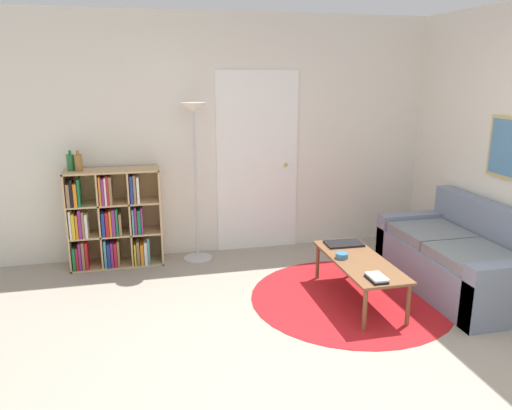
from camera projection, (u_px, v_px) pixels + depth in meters
The scene contains 13 objects.
ground_plane at pixel (341, 389), 3.23m from camera, with size 14.00×14.00×0.00m, color gray.
wall_back at pixel (248, 137), 5.53m from camera, with size 7.16×0.11×2.60m.
wall_right at pixel (499, 148), 4.66m from camera, with size 0.08×5.78×2.60m.
rug at pixel (350, 298), 4.53m from camera, with size 1.81×1.81×0.01m.
bookshelf at pixel (111, 221), 5.20m from camera, with size 0.94×0.34×1.03m.
floor_lamp at pixel (194, 139), 5.15m from camera, with size 0.31×0.31×1.69m.
couch at pixel (463, 261), 4.67m from camera, with size 0.83×1.62×0.81m.
coffee_table at pixel (359, 264), 4.41m from camera, with size 0.46×1.15×0.38m.
laptop at pixel (344, 244), 4.78m from camera, with size 0.35×0.23×0.02m.
bowl at pixel (342, 256), 4.43m from camera, with size 0.11×0.11×0.05m.
book_stack_on_table at pixel (377, 278), 3.96m from camera, with size 0.13×0.20×0.03m.
bottle_left at pixel (71, 162), 4.99m from camera, with size 0.08×0.08×0.20m.
bottle_middle at pixel (79, 163), 4.96m from camera, with size 0.08×0.08×0.21m.
Camera 1 is at (-1.18, -2.61, 1.98)m, focal length 35.00 mm.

